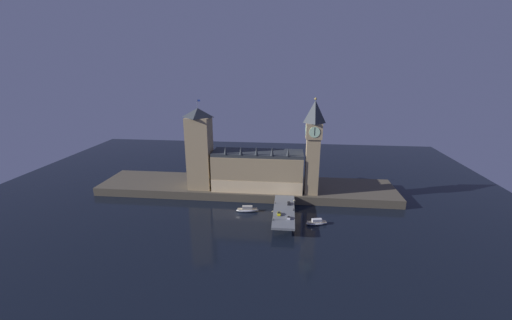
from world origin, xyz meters
The scene contains 16 objects.
ground_plane centered at (0.00, 0.00, 0.00)m, with size 400.00×400.00×0.00m, color black.
embankment centered at (0.00, 39.00, 2.95)m, with size 220.00×42.00×5.90m.
parliament_hall centered at (9.90, 31.31, 19.69)m, with size 63.91×21.99×33.23m.
clock_tower centered at (47.89, 25.97, 40.89)m, with size 11.04×11.15×66.16m.
victoria_tower centered at (-31.69, 29.55, 35.00)m, with size 16.43×16.43×63.98m.
bridge centered at (29.84, -5.00, 4.64)m, with size 12.96×46.00×6.67m.
car_northbound_trail centered at (26.99, -11.89, 7.42)m, with size 2.05×4.15×1.59m.
car_southbound_lead centered at (32.70, -16.44, 7.37)m, with size 1.96×3.91×1.49m.
car_southbound_trail centered at (32.70, 3.77, 7.37)m, with size 1.84×4.53×1.49m.
pedestrian_near_rail centered at (24.14, -18.54, 7.53)m, with size 0.38×0.38×1.64m.
pedestrian_mid_walk centered at (35.55, -5.78, 7.63)m, with size 0.38×0.38×1.81m.
pedestrian_far_rail centered at (24.14, 3.67, 7.65)m, with size 0.38×0.38×1.83m.
street_lamp_near centered at (23.74, -19.72, 10.56)m, with size 1.34×0.60×6.20m.
street_lamp_mid centered at (35.95, -5.00, 11.08)m, with size 1.34×0.60×7.05m.
boat_upstream centered at (5.87, 3.91, 1.47)m, with size 14.96×5.54×4.02m.
boat_downstream centered at (49.68, -8.88, 1.31)m, with size 13.52×6.43×3.59m.
Camera 1 is at (31.48, -181.62, 90.90)m, focal length 22.00 mm.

